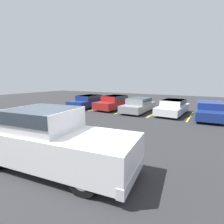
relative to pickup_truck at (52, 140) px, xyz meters
name	(u,v)px	position (x,y,z in m)	size (l,w,h in m)	color
ground_plane	(49,167)	(-0.18, -0.03, -0.96)	(60.00, 60.00, 0.00)	#2D2D30
stall_stripe_a	(79,106)	(-8.26, 10.99, -0.95)	(0.12, 4.26, 0.01)	yellow
stall_stripe_b	(100,108)	(-5.45, 10.99, -0.95)	(0.12, 4.26, 0.01)	yellow
stall_stripe_c	(125,110)	(-2.65, 10.99, -0.95)	(0.12, 4.26, 0.01)	yellow
stall_stripe_d	(155,113)	(0.16, 10.99, -0.95)	(0.12, 4.26, 0.01)	yellow
stall_stripe_e	(190,116)	(2.96, 10.99, -0.95)	(0.12, 4.26, 0.01)	yellow
pickup_truck	(52,140)	(0.00, 0.00, 0.00)	(5.74, 2.56, 1.95)	white
parked_sedan_a	(89,101)	(-6.85, 10.90, -0.30)	(1.88, 4.79, 1.23)	navy
parked_sedan_b	(114,102)	(-3.93, 11.16, -0.27)	(2.19, 4.66, 1.31)	maroon
parked_sedan_c	(139,105)	(-1.27, 10.80, -0.30)	(1.86, 4.40, 1.24)	gray
parked_sedan_d	(173,107)	(1.60, 11.18, -0.31)	(2.08, 4.55, 1.21)	silver
parked_sedan_e	(209,109)	(4.23, 10.99, -0.29)	(2.08, 4.88, 1.24)	navy
traffic_cone	(45,122)	(-4.44, 3.30, -0.67)	(0.42, 0.42, 0.61)	black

